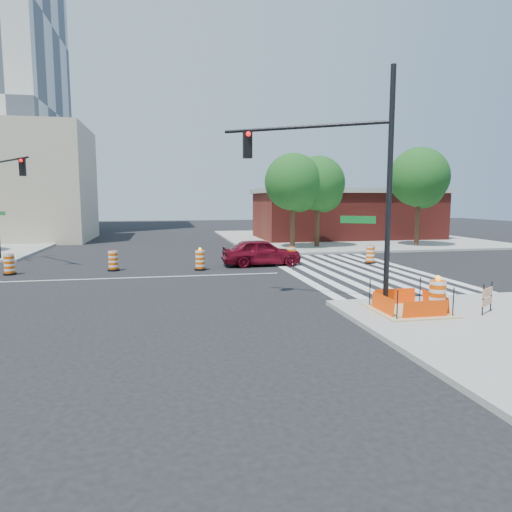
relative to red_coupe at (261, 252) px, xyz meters
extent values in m
plane|color=black|center=(-6.79, -2.77, -0.74)|extent=(120.00, 120.00, 0.00)
cube|color=gray|center=(11.21, 15.23, -0.67)|extent=(22.00, 22.00, 0.15)
cube|color=silver|center=(1.01, -2.77, -0.74)|extent=(0.45, 13.50, 0.01)
cube|color=silver|center=(1.91, -2.77, -0.74)|extent=(0.45, 13.50, 0.01)
cube|color=silver|center=(2.81, -2.77, -0.74)|extent=(0.45, 13.50, 0.01)
cube|color=silver|center=(3.71, -2.77, -0.74)|extent=(0.45, 13.50, 0.01)
cube|color=silver|center=(4.61, -2.77, -0.74)|extent=(0.45, 13.50, 0.01)
cube|color=silver|center=(5.51, -2.77, -0.74)|extent=(0.45, 13.50, 0.01)
cube|color=silver|center=(6.41, -2.77, -0.74)|extent=(0.45, 13.50, 0.01)
cube|color=silver|center=(7.31, -2.77, -0.74)|extent=(0.45, 13.50, 0.01)
cube|color=silver|center=(-6.79, -2.77, -0.74)|extent=(14.00, 0.12, 0.01)
cube|color=tan|center=(2.21, -11.77, -0.57)|extent=(2.20, 2.20, 0.05)
cube|color=#FF4305|center=(2.21, -12.67, -0.32)|extent=(1.44, 0.02, 0.55)
cube|color=#FF4305|center=(2.21, -10.87, -0.32)|extent=(1.44, 0.02, 0.55)
cube|color=#FF4305|center=(1.31, -11.77, -0.32)|extent=(0.02, 1.44, 0.55)
cube|color=#FF4305|center=(3.11, -11.77, -0.32)|extent=(0.02, 1.44, 0.55)
cylinder|color=black|center=(1.31, -12.67, -0.14)|extent=(0.04, 0.04, 0.90)
cylinder|color=black|center=(3.11, -12.67, -0.14)|extent=(0.04, 0.04, 0.90)
cylinder|color=black|center=(1.31, -10.87, -0.14)|extent=(0.04, 0.04, 0.90)
cylinder|color=black|center=(3.11, -10.87, -0.14)|extent=(0.04, 0.04, 0.90)
cube|color=maroon|center=(11.21, 15.23, 1.36)|extent=(16.00, 8.00, 4.20)
cube|color=gray|center=(11.21, 15.23, 3.66)|extent=(16.50, 8.50, 0.40)
cube|color=#B5AA8A|center=(-18.79, 19.23, 4.26)|extent=(14.00, 10.00, 10.00)
imported|color=#600816|center=(0.00, 0.00, 0.00)|extent=(4.43, 1.94, 1.49)
cylinder|color=black|center=(1.71, -11.17, 3.18)|extent=(0.17, 0.17, 7.55)
cylinder|color=black|center=(-0.66, -9.62, 5.26)|extent=(4.80, 3.19, 0.11)
cube|color=black|center=(-2.32, -8.54, 4.78)|extent=(0.30, 0.26, 0.94)
sphere|color=#FF0C0C|center=(-2.32, -8.72, 5.11)|extent=(0.17, 0.17, 0.17)
cube|color=#0C591E|center=(0.92, -10.66, 2.24)|extent=(0.97, 0.65, 0.24)
cylinder|color=black|center=(-13.38, 2.75, 4.99)|extent=(3.15, 4.51, 0.11)
cube|color=black|center=(-12.31, 1.19, 4.54)|extent=(0.29, 0.25, 0.90)
sphere|color=#FF0C0C|center=(-12.31, 1.01, 4.86)|extent=(0.16, 0.16, 0.16)
cube|color=#0C591E|center=(-14.40, 4.23, 2.11)|extent=(0.64, 0.91, 0.23)
cylinder|color=black|center=(2.83, -12.29, -0.54)|extent=(0.61, 0.61, 0.10)
cylinder|color=#E55204|center=(2.83, -12.29, -0.03)|extent=(0.49, 0.49, 0.97)
sphere|color=#FF990C|center=(2.83, -12.29, 0.53)|extent=(0.16, 0.16, 0.16)
cube|color=#E55204|center=(4.44, -12.42, 0.07)|extent=(0.69, 0.48, 0.26)
cube|color=#E55204|center=(4.44, -12.42, -0.23)|extent=(0.69, 0.48, 0.21)
cylinder|color=black|center=(4.14, -12.62, -0.12)|extent=(0.04, 0.04, 0.94)
cylinder|color=black|center=(4.74, -12.22, -0.12)|extent=(0.04, 0.04, 0.94)
cylinder|color=#382314|center=(3.85, 7.30, 1.43)|extent=(0.34, 0.34, 4.34)
sphere|color=#124014|center=(3.85, 7.30, 4.14)|extent=(4.07, 4.07, 4.07)
sphere|color=#124014|center=(4.39, 7.62, 3.46)|extent=(2.99, 2.99, 2.99)
sphere|color=#124014|center=(3.43, 7.08, 3.74)|extent=(2.72, 2.72, 2.72)
cylinder|color=#382314|center=(5.91, 7.90, 1.40)|extent=(0.35, 0.35, 4.28)
sphere|color=#124014|center=(5.91, 7.90, 4.07)|extent=(4.01, 4.01, 4.01)
sphere|color=#124014|center=(6.46, 8.23, 3.41)|extent=(2.94, 2.94, 2.94)
sphere|color=#124014|center=(5.47, 7.68, 3.67)|extent=(2.68, 2.68, 2.68)
cylinder|color=#382314|center=(13.57, 7.02, 1.62)|extent=(0.33, 0.33, 4.72)
sphere|color=#124014|center=(13.57, 7.02, 4.57)|extent=(4.42, 4.42, 4.42)
sphere|color=#124014|center=(14.09, 7.34, 3.83)|extent=(3.24, 3.24, 3.24)
sphere|color=#124014|center=(13.15, 6.81, 4.12)|extent=(2.95, 2.95, 2.95)
cylinder|color=black|center=(-12.64, -0.72, -0.69)|extent=(0.60, 0.60, 0.10)
cylinder|color=#E55204|center=(-12.64, -0.72, -0.19)|extent=(0.48, 0.48, 0.95)
cylinder|color=black|center=(-7.84, -0.39, -0.69)|extent=(0.60, 0.60, 0.10)
cylinder|color=#E55204|center=(-7.84, -0.39, -0.19)|extent=(0.48, 0.48, 0.95)
cylinder|color=black|center=(-3.47, -1.06, -0.69)|extent=(0.60, 0.60, 0.10)
cylinder|color=#E55204|center=(-3.47, -1.06, -0.19)|extent=(0.48, 0.48, 0.95)
sphere|color=#FF990C|center=(-3.47, -1.06, 0.36)|extent=(0.16, 0.16, 0.16)
cylinder|color=black|center=(1.59, -0.39, -0.69)|extent=(0.60, 0.60, 0.10)
cylinder|color=#E55204|center=(1.59, -0.39, -0.19)|extent=(0.48, 0.48, 0.95)
cylinder|color=black|center=(6.25, -0.47, -0.69)|extent=(0.60, 0.60, 0.10)
cylinder|color=#E55204|center=(6.25, -0.47, -0.19)|extent=(0.48, 0.48, 0.95)
camera|label=1|loc=(-5.21, -24.47, 2.88)|focal=32.00mm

